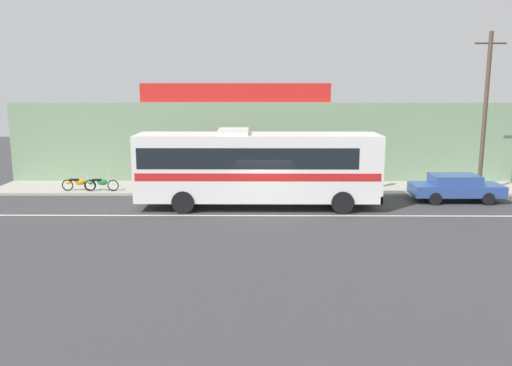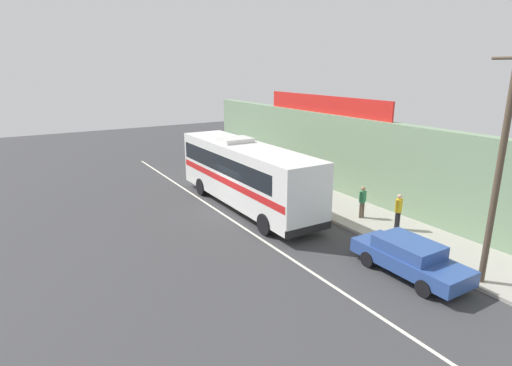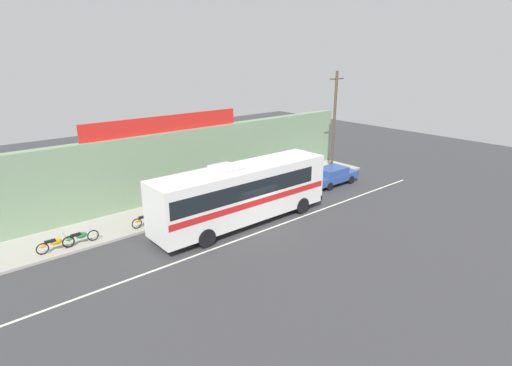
{
  "view_description": "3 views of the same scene",
  "coord_description": "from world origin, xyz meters",
  "views": [
    {
      "loc": [
        -0.19,
        -23.63,
        5.84
      ],
      "look_at": [
        -0.38,
        1.69,
        1.03
      ],
      "focal_mm": 36.56,
      "sensor_mm": 36.0,
      "label": 1
    },
    {
      "loc": [
        18.75,
        -10.04,
        7.62
      ],
      "look_at": [
        -1.16,
        2.04,
        1.03
      ],
      "focal_mm": 28.77,
      "sensor_mm": 36.0,
      "label": 2
    },
    {
      "loc": [
        -14.07,
        -16.72,
        9.86
      ],
      "look_at": [
        1.36,
        1.57,
        2.03
      ],
      "focal_mm": 28.04,
      "sensor_mm": 36.0,
      "label": 3
    }
  ],
  "objects": [
    {
      "name": "motorcycle_black",
      "position": [
        -10.05,
        4.04,
        0.57
      ],
      "size": [
        1.86,
        0.56,
        0.94
      ],
      "color": "black",
      "rests_on": "sidewalk_slab"
    },
    {
      "name": "intercity_bus",
      "position": [
        -0.37,
        0.84,
        2.07
      ],
      "size": [
        11.45,
        2.67,
        3.78
      ],
      "color": "white",
      "rests_on": "ground_plane"
    },
    {
      "name": "road_center_stripe",
      "position": [
        0.0,
        -0.8,
        0.0
      ],
      "size": [
        30.0,
        0.14,
        0.01
      ],
      "primitive_type": "cube",
      "color": "silver",
      "rests_on": "ground_plane"
    },
    {
      "name": "sidewalk_slab",
      "position": [
        0.0,
        5.2,
        0.07
      ],
      "size": [
        30.0,
        3.6,
        0.14
      ],
      "primitive_type": "cube",
      "color": "#A8A399",
      "rests_on": "ground_plane"
    },
    {
      "name": "pedestrian_far_left",
      "position": [
        6.57,
        5.25,
        1.16
      ],
      "size": [
        0.3,
        0.48,
        1.75
      ],
      "color": "black",
      "rests_on": "sidewalk_slab"
    },
    {
      "name": "pedestrian_near_shop",
      "position": [
        4.56,
        4.93,
        1.1
      ],
      "size": [
        0.3,
        0.48,
        1.66
      ],
      "color": "brown",
      "rests_on": "sidewalk_slab"
    },
    {
      "name": "ground_plane",
      "position": [
        0.0,
        0.0,
        0.0
      ],
      "size": [
        70.0,
        70.0,
        0.0
      ],
      "primitive_type": "plane",
      "color": "#3A3A3D"
    },
    {
      "name": "parked_car",
      "position": [
        9.7,
        2.21,
        0.74
      ],
      "size": [
        4.47,
        1.83,
        1.37
      ],
      "color": "#2D4C93",
      "rests_on": "ground_plane"
    },
    {
      "name": "motorcycle_blue",
      "position": [
        -5.04,
        3.94,
        0.57
      ],
      "size": [
        1.94,
        0.56,
        0.94
      ],
      "color": "black",
      "rests_on": "sidewalk_slab"
    },
    {
      "name": "utility_pole",
      "position": [
        11.58,
        3.86,
        4.46
      ],
      "size": [
        1.6,
        0.22,
        8.36
      ],
      "color": "brown",
      "rests_on": "sidewalk_slab"
    },
    {
      "name": "storefront_facade",
      "position": [
        0.0,
        7.35,
        2.4
      ],
      "size": [
        30.0,
        0.7,
        4.8
      ],
      "primitive_type": "cube",
      "color": "gray",
      "rests_on": "ground_plane"
    },
    {
      "name": "storefront_billboard",
      "position": [
        -1.64,
        7.35,
        5.35
      ],
      "size": [
        11.22,
        0.12,
        1.1
      ],
      "primitive_type": "cube",
      "color": "red",
      "rests_on": "storefront_facade"
    },
    {
      "name": "motorcycle_green",
      "position": [
        -8.81,
        3.98,
        0.57
      ],
      "size": [
        1.89,
        0.56,
        0.94
      ],
      "color": "black",
      "rests_on": "sidewalk_slab"
    }
  ]
}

